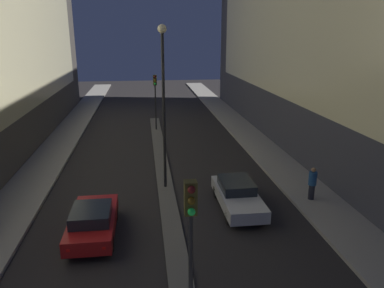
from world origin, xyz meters
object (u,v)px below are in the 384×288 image
(car_left_lane, at_px, (93,221))
(car_right_lane, at_px, (237,195))
(street_lamp, at_px, (163,88))
(traffic_light_mid, at_px, (155,90))
(traffic_light_near, at_px, (191,230))
(pedestrian_on_right_sidewalk, at_px, (312,183))

(car_left_lane, relative_size, car_right_lane, 0.93)
(street_lamp, distance_m, car_right_lane, 6.84)
(street_lamp, height_order, car_left_lane, street_lamp)
(car_left_lane, height_order, car_right_lane, car_left_lane)
(car_right_lane, bearing_deg, traffic_light_mid, 101.96)
(traffic_light_near, distance_m, pedestrian_on_right_sidewalk, 11.75)
(traffic_light_near, relative_size, car_right_lane, 1.04)
(car_left_lane, distance_m, car_right_lane, 7.19)
(car_right_lane, xyz_separation_m, pedestrian_on_right_sidewalk, (4.05, 0.19, 0.36))
(street_lamp, distance_m, car_left_lane, 7.84)
(traffic_light_near, height_order, street_lamp, street_lamp)
(car_right_lane, bearing_deg, car_left_lane, -164.78)
(traffic_light_mid, bearing_deg, pedestrian_on_right_sidewalk, -65.11)
(pedestrian_on_right_sidewalk, bearing_deg, car_right_lane, -177.31)
(traffic_light_mid, relative_size, street_lamp, 0.55)
(street_lamp, xyz_separation_m, pedestrian_on_right_sidewalk, (7.52, -2.81, -4.71))
(traffic_light_mid, bearing_deg, street_lamp, -90.00)
(car_right_lane, bearing_deg, traffic_light_near, -112.34)
(traffic_light_near, distance_m, traffic_light_mid, 24.83)
(car_right_lane, bearing_deg, street_lamp, 139.16)
(traffic_light_near, xyz_separation_m, street_lamp, (0.00, 11.45, 2.06))
(car_right_lane, height_order, pedestrian_on_right_sidewalk, pedestrian_on_right_sidewalk)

